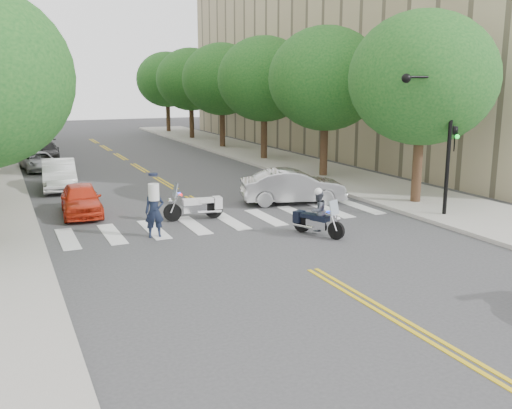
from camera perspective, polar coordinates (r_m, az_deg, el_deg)
ground at (r=17.04m, az=5.68°, el=-6.50°), size 140.00×140.00×0.00m
sidewalk_right at (r=40.38m, az=1.69°, el=4.62°), size 5.00×60.00×0.15m
building_right at (r=52.83m, az=16.81°, el=17.81°), size 26.00×44.00×22.00m
tree_r_0 at (r=26.16m, az=16.32°, el=12.00°), size 6.40×6.40×8.45m
tree_r_1 at (r=32.66m, az=6.97°, el=12.36°), size 6.40×6.40×8.45m
tree_r_2 at (r=39.72m, az=0.82°, el=12.42°), size 6.40×6.40×8.45m
tree_r_3 at (r=47.07m, az=-3.45°, el=12.39°), size 6.40×6.40×8.45m
tree_r_4 at (r=54.61m, az=-6.55°, el=12.32°), size 6.40×6.40×8.45m
tree_r_5 at (r=62.26m, az=-8.89°, el=12.24°), size 6.40×6.40×8.45m
traffic_signal_pole at (r=23.64m, az=18.01°, el=7.46°), size 2.82×0.42×6.00m
motorcycle_police at (r=20.56m, az=6.09°, el=-0.97°), size 1.11×2.04×1.75m
motorcycle_parked at (r=22.97m, az=-5.77°, el=-0.16°), size 2.41×0.66×1.55m
officer_standing at (r=20.49m, az=-10.12°, el=-0.70°), size 0.73×0.53×1.86m
convertible at (r=25.88m, az=3.73°, el=1.81°), size 4.96×2.86×1.55m
parked_car_a at (r=24.68m, az=-17.09°, el=0.51°), size 1.84×3.98×1.32m
parked_car_b at (r=30.90m, az=-19.10°, el=2.84°), size 1.92×4.68×1.51m
parked_car_c at (r=37.80m, az=-20.85°, el=4.05°), size 2.31×4.27×1.14m
parked_car_d at (r=42.08m, az=-20.37°, el=5.00°), size 2.29×4.83×1.36m
parked_car_e at (r=47.31m, az=-20.88°, el=5.77°), size 1.97×4.44×1.49m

